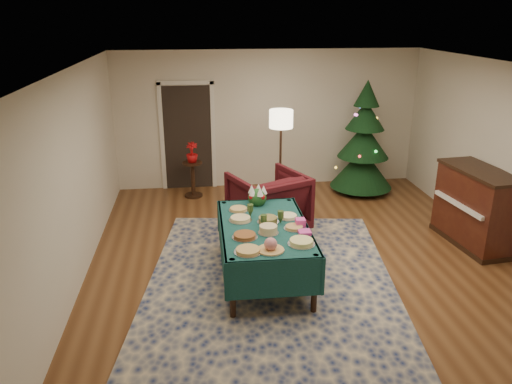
{
  "coord_description": "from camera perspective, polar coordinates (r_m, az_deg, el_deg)",
  "views": [
    {
      "loc": [
        -1.44,
        -6.19,
        3.35
      ],
      "look_at": [
        -0.63,
        0.38,
        0.96
      ],
      "focal_mm": 35.0,
      "sensor_mm": 36.0,
      "label": 1
    }
  ],
  "objects": [
    {
      "name": "goblet_0",
      "position": [
        6.68,
        -0.65,
        -2.09
      ],
      "size": [
        0.08,
        0.08,
        0.18
      ],
      "color": "#2D471E",
      "rests_on": "buffet_table"
    },
    {
      "name": "platter_7",
      "position": [
        6.53,
        1.38,
        -3.21
      ],
      "size": [
        0.29,
        0.29,
        0.07
      ],
      "color": "silver",
      "rests_on": "buffet_table"
    },
    {
      "name": "piano",
      "position": [
        8.19,
        23.81,
        -1.71
      ],
      "size": [
        0.78,
        1.43,
        1.19
      ],
      "color": "black",
      "rests_on": "ground"
    },
    {
      "name": "potted_plant",
      "position": [
        9.48,
        -7.33,
        4.01
      ],
      "size": [
        0.22,
        0.38,
        0.22
      ],
      "primitive_type": "imported",
      "color": "#B00C0F",
      "rests_on": "side_table"
    },
    {
      "name": "goblet_2",
      "position": [
        6.35,
        0.88,
        -3.32
      ],
      "size": [
        0.08,
        0.08,
        0.18
      ],
      "color": "#2D471E",
      "rests_on": "buffet_table"
    },
    {
      "name": "napkin_stack",
      "position": [
        6.24,
        5.58,
        -4.6
      ],
      "size": [
        0.15,
        0.15,
        0.04
      ],
      "primitive_type": "cube",
      "rotation": [
        0.0,
        0.0,
        -0.01
      ],
      "color": "#DB3DA0",
      "rests_on": "buffet_table"
    },
    {
      "name": "doorway",
      "position": [
        9.93,
        -7.82,
        6.53
      ],
      "size": [
        1.08,
        0.04,
        2.16
      ],
      "color": "black",
      "rests_on": "ground"
    },
    {
      "name": "platter_3",
      "position": [
        6.1,
        -1.3,
        -5.04
      ],
      "size": [
        0.32,
        0.32,
        0.05
      ],
      "color": "silver",
      "rests_on": "buffet_table"
    },
    {
      "name": "platter_8",
      "position": [
        6.69,
        3.65,
        -2.8
      ],
      "size": [
        0.28,
        0.28,
        0.04
      ],
      "color": "silver",
      "rests_on": "buffet_table"
    },
    {
      "name": "platter_9",
      "position": [
        6.92,
        -2.02,
        -1.99
      ],
      "size": [
        0.27,
        0.27,
        0.04
      ],
      "color": "silver",
      "rests_on": "buffet_table"
    },
    {
      "name": "buffet_table",
      "position": [
        6.51,
        0.96,
        -5.08
      ],
      "size": [
        1.17,
        1.97,
        0.76
      ],
      "color": "black",
      "rests_on": "ground"
    },
    {
      "name": "rug",
      "position": [
        6.7,
        1.71,
        -10.11
      ],
      "size": [
        3.74,
        4.59,
        0.02
      ],
      "primitive_type": "cube",
      "rotation": [
        0.0,
        0.0,
        -0.14
      ],
      "color": "navy",
      "rests_on": "ground"
    },
    {
      "name": "platter_0",
      "position": [
        5.75,
        -0.92,
        -6.73
      ],
      "size": [
        0.33,
        0.33,
        0.05
      ],
      "color": "silver",
      "rests_on": "buffet_table"
    },
    {
      "name": "platter_6",
      "position": [
        6.59,
        -1.79,
        -3.1
      ],
      "size": [
        0.31,
        0.31,
        0.05
      ],
      "color": "silver",
      "rests_on": "buffet_table"
    },
    {
      "name": "centerpiece",
      "position": [
        7.1,
        0.15,
        -0.43
      ],
      "size": [
        0.27,
        0.28,
        0.31
      ],
      "color": "#1E4C1E",
      "rests_on": "buffet_table"
    },
    {
      "name": "floor_lamp",
      "position": [
        8.93,
        2.88,
        7.69
      ],
      "size": [
        0.42,
        0.42,
        1.74
      ],
      "color": "#A57F3F",
      "rests_on": "ground"
    },
    {
      "name": "side_table",
      "position": [
        9.61,
        -7.21,
        1.38
      ],
      "size": [
        0.38,
        0.38,
        0.68
      ],
      "color": "black",
      "rests_on": "ground"
    },
    {
      "name": "platter_2",
      "position": [
        5.95,
        5.21,
        -5.74
      ],
      "size": [
        0.33,
        0.33,
        0.06
      ],
      "color": "silver",
      "rests_on": "buffet_table"
    },
    {
      "name": "room_shell",
      "position": [
        6.66,
        5.79,
        2.25
      ],
      "size": [
        7.0,
        7.0,
        7.0
      ],
      "color": "#593319",
      "rests_on": "ground"
    },
    {
      "name": "armchair",
      "position": [
        7.96,
        1.41,
        -0.85
      ],
      "size": [
        1.35,
        1.32,
        1.08
      ],
      "primitive_type": "imported",
      "rotation": [
        0.0,
        0.0,
        3.56
      ],
      "color": "#400D13",
      "rests_on": "ground"
    },
    {
      "name": "christmas_tree",
      "position": [
        9.86,
        12.19,
        5.49
      ],
      "size": [
        1.34,
        1.34,
        2.19
      ],
      "color": "black",
      "rests_on": "ground"
    },
    {
      "name": "goblet_1",
      "position": [
        6.47,
        2.83,
        -2.87
      ],
      "size": [
        0.08,
        0.08,
        0.18
      ],
      "color": "#2D471E",
      "rests_on": "buffet_table"
    },
    {
      "name": "platter_4",
      "position": [
        6.21,
        1.42,
        -4.32
      ],
      "size": [
        0.26,
        0.26,
        0.1
      ],
      "color": "silver",
      "rests_on": "buffet_table"
    },
    {
      "name": "platter_1",
      "position": [
        5.76,
        1.69,
        -6.15
      ],
      "size": [
        0.32,
        0.32,
        0.16
      ],
      "color": "silver",
      "rests_on": "buffet_table"
    },
    {
      "name": "gift_box",
      "position": [
        6.43,
        5.09,
        -3.5
      ],
      "size": [
        0.12,
        0.12,
        0.1
      ],
      "primitive_type": "cube",
      "rotation": [
        0.0,
        0.0,
        -0.01
      ],
      "color": "#E43FA1",
      "rests_on": "buffet_table"
    },
    {
      "name": "platter_5",
      "position": [
        6.36,
        4.37,
        -4.08
      ],
      "size": [
        0.26,
        0.26,
        0.04
      ],
      "color": "silver",
      "rests_on": "buffet_table"
    }
  ]
}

